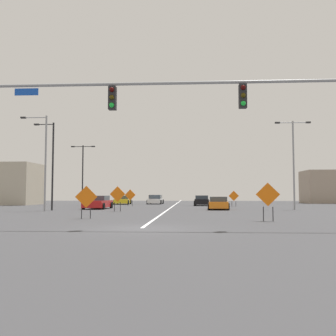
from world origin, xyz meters
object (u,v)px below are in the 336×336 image
(street_lamp_far_left, at_px, (83,170))
(car_yellow_far, at_px, (123,200))
(construction_sign_right_shoulder, at_px, (117,195))
(car_white_passing, at_px, (155,200))
(car_orange_near, at_px, (218,203))
(traffic_signal_assembly, at_px, (236,106))
(street_lamp_mid_left, at_px, (293,157))
(street_lamp_near_right, at_px, (51,162))
(construction_sign_median_near, at_px, (268,196))
(car_red_distant, at_px, (98,203))
(construction_sign_median_far, at_px, (86,198))
(car_black_mid, at_px, (202,201))
(construction_sign_right_lane, at_px, (234,197))
(construction_sign_left_shoulder, at_px, (130,196))
(street_lamp_near_left, at_px, (44,158))

(street_lamp_far_left, bearing_deg, car_yellow_far, 57.14)
(construction_sign_right_shoulder, distance_m, car_white_passing, 23.51)
(car_orange_near, distance_m, car_yellow_far, 21.03)
(traffic_signal_assembly, distance_m, car_orange_near, 20.59)
(street_lamp_mid_left, bearing_deg, street_lamp_near_right, -173.33)
(car_orange_near, height_order, car_white_passing, car_white_passing)
(construction_sign_median_near, xyz_separation_m, car_red_distant, (-13.43, 16.30, -0.74))
(construction_sign_median_far, bearing_deg, construction_sign_right_shoulder, 89.18)
(car_yellow_far, xyz_separation_m, car_black_mid, (11.01, -5.34, 0.03))
(traffic_signal_assembly, relative_size, construction_sign_right_lane, 9.53)
(construction_sign_median_near, distance_m, construction_sign_right_shoulder, 15.07)
(street_lamp_far_left, xyz_separation_m, construction_sign_right_shoulder, (7.43, -15.42, -3.15))
(construction_sign_median_far, bearing_deg, car_yellow_far, 96.05)
(construction_sign_right_lane, height_order, car_red_distant, construction_sign_right_lane)
(street_lamp_mid_left, bearing_deg, car_black_mid, 124.77)
(traffic_signal_assembly, xyz_separation_m, construction_sign_right_shoulder, (-8.20, 15.50, -3.99))
(construction_sign_median_far, bearing_deg, street_lamp_near_right, 119.68)
(car_red_distant, height_order, car_orange_near, car_red_distant)
(car_yellow_far, bearing_deg, construction_sign_median_far, -83.95)
(street_lamp_near_right, bearing_deg, street_lamp_far_left, 94.16)
(car_white_passing, bearing_deg, car_orange_near, -67.81)
(traffic_signal_assembly, height_order, street_lamp_far_left, street_lamp_far_left)
(construction_sign_median_far, height_order, car_black_mid, construction_sign_median_far)
(street_lamp_near_right, bearing_deg, construction_sign_left_shoulder, 65.97)
(car_orange_near, bearing_deg, car_red_distant, 175.58)
(car_yellow_far, bearing_deg, construction_sign_right_shoulder, -81.04)
(construction_sign_right_lane, xyz_separation_m, car_black_mid, (-3.58, 3.58, -0.55))
(construction_sign_left_shoulder, xyz_separation_m, construction_sign_right_shoulder, (1.09, -13.74, 0.10))
(street_lamp_near_right, height_order, car_white_passing, street_lamp_near_right)
(construction_sign_median_near, bearing_deg, construction_sign_median_far, 171.50)
(construction_sign_median_near, bearing_deg, construction_sign_left_shoulder, 115.10)
(construction_sign_median_near, distance_m, car_white_passing, 35.61)
(street_lamp_mid_left, xyz_separation_m, construction_sign_right_shoulder, (-15.88, -4.37, -3.57))
(car_yellow_far, bearing_deg, car_red_distant, -88.51)
(street_lamp_near_right, distance_m, car_red_distant, 6.30)
(construction_sign_left_shoulder, distance_m, construction_sign_right_shoulder, 13.78)
(car_yellow_far, bearing_deg, car_orange_near, -54.49)
(street_lamp_near_right, distance_m, construction_sign_median_near, 21.30)
(street_lamp_near_left, xyz_separation_m, construction_sign_right_shoulder, (6.47, 0.01, -3.24))
(construction_sign_median_far, distance_m, car_orange_near, 16.46)
(car_black_mid, bearing_deg, car_orange_near, -84.15)
(street_lamp_near_right, distance_m, car_yellow_far, 20.47)
(street_lamp_mid_left, distance_m, car_black_mid, 15.15)
(construction_sign_left_shoulder, bearing_deg, car_yellow_far, 106.36)
(street_lamp_far_left, height_order, car_black_mid, street_lamp_far_left)
(traffic_signal_assembly, bearing_deg, construction_sign_median_far, 143.30)
(construction_sign_left_shoulder, height_order, car_red_distant, construction_sign_left_shoulder)
(traffic_signal_assembly, xyz_separation_m, street_lamp_near_left, (-14.67, 15.50, -0.75))
(construction_sign_right_lane, bearing_deg, construction_sign_median_far, -117.20)
(street_lamp_far_left, bearing_deg, traffic_signal_assembly, -63.19)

